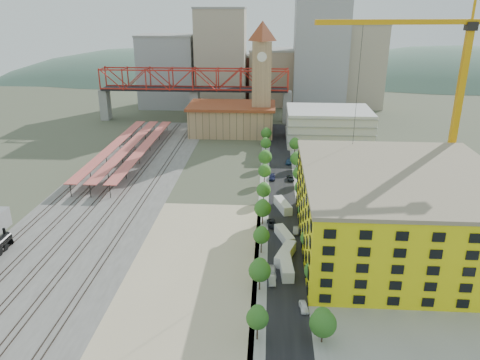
# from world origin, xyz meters

# --- Properties ---
(ground) EXTENTS (400.00, 400.00, 0.00)m
(ground) POSITION_xyz_m (0.00, 0.00, 0.00)
(ground) COLOR #474C38
(ground) RESTS_ON ground
(ballast_strip) EXTENTS (36.00, 165.00, 0.06)m
(ballast_strip) POSITION_xyz_m (-36.00, 17.50, 0.03)
(ballast_strip) COLOR #605E59
(ballast_strip) RESTS_ON ground
(dirt_lot) EXTENTS (28.00, 67.00, 0.06)m
(dirt_lot) POSITION_xyz_m (-4.00, -31.50, 0.03)
(dirt_lot) COLOR tan
(dirt_lot) RESTS_ON ground
(street_asphalt) EXTENTS (12.00, 170.00, 0.06)m
(street_asphalt) POSITION_xyz_m (16.00, 15.00, 0.03)
(street_asphalt) COLOR black
(street_asphalt) RESTS_ON ground
(sidewalk_west) EXTENTS (3.00, 170.00, 0.04)m
(sidewalk_west) POSITION_xyz_m (10.50, 15.00, 0.02)
(sidewalk_west) COLOR gray
(sidewalk_west) RESTS_ON ground
(sidewalk_east) EXTENTS (3.00, 170.00, 0.04)m
(sidewalk_east) POSITION_xyz_m (21.50, 15.00, 0.02)
(sidewalk_east) COLOR gray
(sidewalk_east) RESTS_ON ground
(construction_pad) EXTENTS (50.00, 90.00, 0.06)m
(construction_pad) POSITION_xyz_m (45.00, -20.00, 0.03)
(construction_pad) COLOR gray
(construction_pad) RESTS_ON ground
(rail_tracks) EXTENTS (26.56, 160.00, 0.18)m
(rail_tracks) POSITION_xyz_m (-37.80, 17.50, 0.15)
(rail_tracks) COLOR #382B23
(rail_tracks) RESTS_ON ground
(platform_canopies) EXTENTS (16.00, 80.00, 4.12)m
(platform_canopies) POSITION_xyz_m (-41.00, 45.00, 3.99)
(platform_canopies) COLOR #D86A53
(platform_canopies) RESTS_ON ground
(station_hall) EXTENTS (38.00, 24.00, 13.10)m
(station_hall) POSITION_xyz_m (-5.00, 82.00, 6.67)
(station_hall) COLOR tan
(station_hall) RESTS_ON ground
(clock_tower) EXTENTS (12.00, 12.00, 52.00)m
(clock_tower) POSITION_xyz_m (8.00, 79.99, 28.70)
(clock_tower) COLOR tan
(clock_tower) RESTS_ON ground
(parking_garage) EXTENTS (34.00, 26.00, 14.00)m
(parking_garage) POSITION_xyz_m (36.00, 70.00, 7.00)
(parking_garage) COLOR silver
(parking_garage) RESTS_ON ground
(truss_bridge) EXTENTS (94.00, 9.60, 25.60)m
(truss_bridge) POSITION_xyz_m (-25.00, 105.00, 18.86)
(truss_bridge) COLOR gray
(truss_bridge) RESTS_ON ground
(construction_building) EXTENTS (44.60, 50.60, 18.80)m
(construction_building) POSITION_xyz_m (42.00, -20.00, 9.41)
(construction_building) COLOR yellow
(construction_building) RESTS_ON ground
(street_trees) EXTENTS (15.40, 124.40, 8.00)m
(street_trees) POSITION_xyz_m (16.00, 5.00, 0.00)
(street_trees) COLOR #32601C
(street_trees) RESTS_ON ground
(skyline) EXTENTS (133.00, 46.00, 60.00)m
(skyline) POSITION_xyz_m (7.47, 142.31, 22.81)
(skyline) COLOR #9EA0A3
(skyline) RESTS_ON ground
(distant_hills) EXTENTS (647.00, 264.00, 227.00)m
(distant_hills) POSITION_xyz_m (45.28, 260.00, -79.54)
(distant_hills) COLOR #4C6B59
(distant_hills) RESTS_ON ground
(tower_crane) EXTENTS (54.24, 11.50, 58.46)m
(tower_crane) POSITION_xyz_m (58.42, 6.40, 36.07)
(tower_crane) COLOR orange
(tower_crane) RESTS_ON ground
(site_trailer_a) EXTENTS (3.26, 9.64, 2.59)m
(site_trailer_a) POSITION_xyz_m (16.00, -32.87, 1.30)
(site_trailer_a) COLOR silver
(site_trailer_a) RESTS_ON ground
(site_trailer_b) EXTENTS (5.26, 9.65, 2.56)m
(site_trailer_b) POSITION_xyz_m (16.00, -27.51, 1.28)
(site_trailer_b) COLOR silver
(site_trailer_b) RESTS_ON ground
(site_trailer_c) EXTENTS (4.94, 8.91, 2.36)m
(site_trailer_c) POSITION_xyz_m (16.00, -18.13, 1.18)
(site_trailer_c) COLOR silver
(site_trailer_c) RESTS_ON ground
(site_trailer_d) EXTENTS (5.16, 9.60, 2.54)m
(site_trailer_d) POSITION_xyz_m (16.00, -0.15, 1.27)
(site_trailer_d) COLOR silver
(site_trailer_d) RESTS_ON ground
(car_0) EXTENTS (2.04, 4.67, 1.57)m
(car_0) POSITION_xyz_m (13.00, -34.31, 0.78)
(car_0) COLOR #BDBDBD
(car_0) RESTS_ON ground
(car_1) EXTENTS (1.73, 4.34, 1.40)m
(car_1) POSITION_xyz_m (13.00, -37.22, 0.70)
(car_1) COLOR #ACACB1
(car_1) RESTS_ON ground
(car_2) EXTENTS (2.89, 4.98, 1.30)m
(car_2) POSITION_xyz_m (13.00, -10.70, 0.65)
(car_2) COLOR black
(car_2) RESTS_ON ground
(car_3) EXTENTS (2.04, 4.78, 1.37)m
(car_3) POSITION_xyz_m (13.00, 23.95, 0.69)
(car_3) COLOR #1A1E4C
(car_3) RESTS_ON ground
(car_4) EXTENTS (1.97, 3.96, 1.30)m
(car_4) POSITION_xyz_m (19.00, -46.15, 0.65)
(car_4) COLOR white
(car_4) RESTS_ON ground
(car_5) EXTENTS (1.70, 4.08, 1.31)m
(car_5) POSITION_xyz_m (19.00, -14.28, 0.66)
(car_5) COLOR gray
(car_5) RESTS_ON ground
(car_6) EXTENTS (2.47, 4.81, 1.30)m
(car_6) POSITION_xyz_m (19.00, 23.63, 0.65)
(car_6) COLOR black
(car_6) RESTS_ON ground
(car_7) EXTENTS (2.63, 5.22, 1.45)m
(car_7) POSITION_xyz_m (19.00, 40.71, 0.73)
(car_7) COLOR navy
(car_7) RESTS_ON ground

